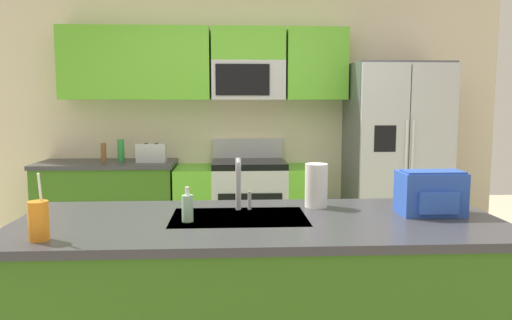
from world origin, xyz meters
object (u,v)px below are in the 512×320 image
at_px(bottle_green, 121,150).
at_px(sink_faucet, 239,180).
at_px(backpack, 431,192).
at_px(pepper_mill, 104,152).
at_px(toaster, 152,153).
at_px(range_oven, 245,206).
at_px(drink_cup_orange, 39,221).
at_px(refrigerator, 395,158).
at_px(soap_dispenser, 187,208).
at_px(paper_towel_roll, 316,185).

bearing_deg(bottle_green, sink_faucet, -63.89).
distance_m(bottle_green, sink_faucet, 2.53).
bearing_deg(sink_faucet, backpack, -7.98).
bearing_deg(pepper_mill, toaster, -6.09).
height_order(range_oven, drink_cup_orange, drink_cup_orange).
height_order(range_oven, bottle_green, bottle_green).
height_order(toaster, drink_cup_orange, drink_cup_orange).
distance_m(refrigerator, sink_faucet, 2.68).
distance_m(drink_cup_orange, backpack, 1.87).
distance_m(bottle_green, soap_dispenser, 2.63).
bearing_deg(range_oven, soap_dispenser, -98.27).
distance_m(bottle_green, paper_towel_roll, 2.68).
relative_size(toaster, soap_dispenser, 1.65).
bearing_deg(paper_towel_roll, toaster, 120.25).
distance_m(toaster, pepper_mill, 0.47).
distance_m(range_oven, refrigerator, 1.56).
relative_size(refrigerator, pepper_mill, 10.16).
bearing_deg(backpack, pepper_mill, 133.55).
bearing_deg(soap_dispenser, refrigerator, 52.42).
relative_size(range_oven, refrigerator, 0.74).
height_order(sink_faucet, drink_cup_orange, drink_cup_orange).
xyz_separation_m(refrigerator, pepper_mill, (-2.85, 0.07, 0.07)).
relative_size(range_oven, pepper_mill, 7.47).
height_order(pepper_mill, sink_faucet, sink_faucet).
bearing_deg(bottle_green, range_oven, -1.52).
distance_m(pepper_mill, soap_dispenser, 2.66).
xyz_separation_m(bottle_green, soap_dispenser, (0.85, -2.49, -0.04)).
bearing_deg(toaster, paper_towel_roll, -59.75).
bearing_deg(pepper_mill, drink_cup_orange, -81.29).
height_order(drink_cup_orange, soap_dispenser, drink_cup_orange).
distance_m(pepper_mill, backpack, 3.27).
xyz_separation_m(drink_cup_orange, paper_towel_roll, (1.27, 0.60, 0.03)).
relative_size(bottle_green, soap_dispenser, 1.26).
distance_m(refrigerator, bottle_green, 2.69).
relative_size(refrigerator, toaster, 6.61).
bearing_deg(drink_cup_orange, refrigerator, 47.85).
height_order(refrigerator, sink_faucet, refrigerator).
xyz_separation_m(paper_towel_roll, backpack, (0.56, -0.22, -0.00)).
distance_m(pepper_mill, bottle_green, 0.16).
height_order(range_oven, refrigerator, refrigerator).
bearing_deg(soap_dispenser, paper_towel_roll, 23.86).
height_order(bottle_green, paper_towel_roll, paper_towel_roll).
relative_size(drink_cup_orange, paper_towel_roll, 1.20).
distance_m(toaster, paper_towel_roll, 2.44).
relative_size(range_oven, bottle_green, 6.37).
bearing_deg(range_oven, toaster, -176.67).
bearing_deg(backpack, sink_faucet, 172.02).
bearing_deg(backpack, toaster, 127.56).
xyz_separation_m(bottle_green, sink_faucet, (1.11, -2.27, 0.06)).
distance_m(sink_faucet, paper_towel_roll, 0.43).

